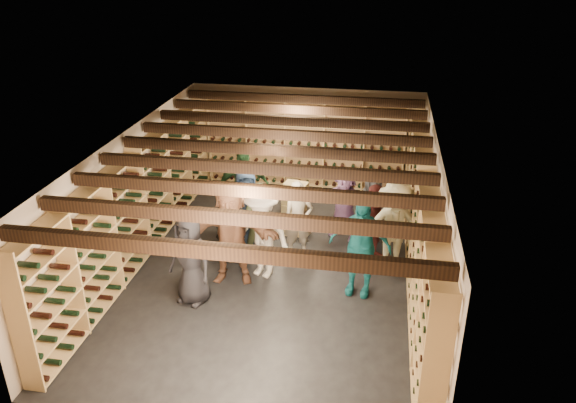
{
  "coord_description": "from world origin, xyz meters",
  "views": [
    {
      "loc": [
        1.76,
        -8.88,
        5.47
      ],
      "look_at": [
        0.21,
        0.2,
        1.22
      ],
      "focal_mm": 35.0,
      "sensor_mm": 36.0,
      "label": 1
    }
  ],
  "objects_px": {
    "person_4": "(360,246)",
    "person_6": "(246,209)",
    "person_5": "(231,234)",
    "crate_stack_right": "(297,226)",
    "person_7": "(298,220)",
    "crate_loose": "(288,228)",
    "person_2": "(261,223)",
    "person_8": "(376,223)",
    "person_10": "(243,188)",
    "crate_stack_left": "(295,197)",
    "person_11": "(344,203)",
    "person_0": "(190,259)",
    "person_1": "(230,225)",
    "person_12": "(372,206)",
    "person_9": "(262,233)",
    "person_3": "(394,228)"
  },
  "relations": [
    {
      "from": "person_8",
      "to": "person_11",
      "type": "height_order",
      "value": "person_11"
    },
    {
      "from": "crate_loose",
      "to": "person_4",
      "type": "relative_size",
      "value": 0.28
    },
    {
      "from": "crate_stack_left",
      "to": "person_11",
      "type": "xyz_separation_m",
      "value": [
        1.15,
        -1.02,
        0.42
      ]
    },
    {
      "from": "person_7",
      "to": "person_1",
      "type": "bearing_deg",
      "value": -178.58
    },
    {
      "from": "person_6",
      "to": "person_11",
      "type": "xyz_separation_m",
      "value": [
        1.83,
        0.76,
        -0.08
      ]
    },
    {
      "from": "person_5",
      "to": "person_6",
      "type": "bearing_deg",
      "value": 86.33
    },
    {
      "from": "person_0",
      "to": "person_9",
      "type": "height_order",
      "value": "person_9"
    },
    {
      "from": "person_1",
      "to": "crate_stack_right",
      "type": "bearing_deg",
      "value": 41.37
    },
    {
      "from": "person_10",
      "to": "person_4",
      "type": "bearing_deg",
      "value": -61.89
    },
    {
      "from": "crate_loose",
      "to": "person_0",
      "type": "height_order",
      "value": "person_0"
    },
    {
      "from": "person_11",
      "to": "person_12",
      "type": "xyz_separation_m",
      "value": [
        0.55,
        -0.01,
        -0.01
      ]
    },
    {
      "from": "person_3",
      "to": "person_12",
      "type": "height_order",
      "value": "person_3"
    },
    {
      "from": "crate_loose",
      "to": "person_12",
      "type": "height_order",
      "value": "person_12"
    },
    {
      "from": "person_1",
      "to": "person_0",
      "type": "bearing_deg",
      "value": -111.76
    },
    {
      "from": "person_0",
      "to": "person_12",
      "type": "relative_size",
      "value": 1.05
    },
    {
      "from": "person_2",
      "to": "person_11",
      "type": "relative_size",
      "value": 1.02
    },
    {
      "from": "person_4",
      "to": "crate_stack_left",
      "type": "bearing_deg",
      "value": 127.0
    },
    {
      "from": "crate_stack_right",
      "to": "person_4",
      "type": "xyz_separation_m",
      "value": [
        1.36,
        -1.94,
        0.73
      ]
    },
    {
      "from": "person_1",
      "to": "person_5",
      "type": "bearing_deg",
      "value": -82.14
    },
    {
      "from": "crate_stack_right",
      "to": "person_7",
      "type": "xyz_separation_m",
      "value": [
        0.17,
        -0.91,
        0.59
      ]
    },
    {
      "from": "crate_stack_left",
      "to": "person_7",
      "type": "xyz_separation_m",
      "value": [
        0.37,
        -1.93,
        0.42
      ]
    },
    {
      "from": "person_4",
      "to": "person_6",
      "type": "xyz_separation_m",
      "value": [
        -2.23,
        1.18,
        -0.06
      ]
    },
    {
      "from": "person_2",
      "to": "person_8",
      "type": "xyz_separation_m",
      "value": [
        2.09,
        0.39,
        -0.02
      ]
    },
    {
      "from": "crate_loose",
      "to": "person_4",
      "type": "bearing_deg",
      "value": -51.43
    },
    {
      "from": "person_1",
      "to": "crate_loose",
      "type": "bearing_deg",
      "value": 46.75
    },
    {
      "from": "crate_stack_left",
      "to": "person_11",
      "type": "relative_size",
      "value": 0.45
    },
    {
      "from": "person_4",
      "to": "person_9",
      "type": "height_order",
      "value": "person_4"
    },
    {
      "from": "crate_loose",
      "to": "person_6",
      "type": "distance_m",
      "value": 1.26
    },
    {
      "from": "crate_stack_right",
      "to": "crate_loose",
      "type": "bearing_deg",
      "value": 180.0
    },
    {
      "from": "person_8",
      "to": "person_4",
      "type": "bearing_deg",
      "value": -125.35
    },
    {
      "from": "person_4",
      "to": "person_6",
      "type": "relative_size",
      "value": 1.08
    },
    {
      "from": "person_0",
      "to": "person_5",
      "type": "bearing_deg",
      "value": 75.56
    },
    {
      "from": "crate_stack_left",
      "to": "person_8",
      "type": "relative_size",
      "value": 0.46
    },
    {
      "from": "crate_stack_left",
      "to": "person_1",
      "type": "relative_size",
      "value": 0.45
    },
    {
      "from": "person_6",
      "to": "crate_stack_right",
      "type": "bearing_deg",
      "value": 21.47
    },
    {
      "from": "person_0",
      "to": "person_6",
      "type": "xyz_separation_m",
      "value": [
        0.47,
        1.92,
        0.04
      ]
    },
    {
      "from": "person_3",
      "to": "person_6",
      "type": "distance_m",
      "value": 2.83
    },
    {
      "from": "person_2",
      "to": "person_6",
      "type": "xyz_separation_m",
      "value": [
        -0.39,
        0.39,
        0.06
      ]
    },
    {
      "from": "crate_stack_left",
      "to": "person_1",
      "type": "height_order",
      "value": "person_1"
    },
    {
      "from": "person_0",
      "to": "person_10",
      "type": "xyz_separation_m",
      "value": [
        0.23,
        2.67,
        0.14
      ]
    },
    {
      "from": "person_9",
      "to": "person_10",
      "type": "relative_size",
      "value": 0.92
    },
    {
      "from": "person_7",
      "to": "person_6",
      "type": "bearing_deg",
      "value": 155.36
    },
    {
      "from": "crate_stack_left",
      "to": "person_8",
      "type": "distance_m",
      "value": 2.56
    },
    {
      "from": "person_6",
      "to": "person_10",
      "type": "distance_m",
      "value": 0.8
    },
    {
      "from": "person_5",
      "to": "person_9",
      "type": "distance_m",
      "value": 0.55
    },
    {
      "from": "person_4",
      "to": "person_11",
      "type": "xyz_separation_m",
      "value": [
        -0.4,
        1.94,
        -0.14
      ]
    },
    {
      "from": "person_3",
      "to": "person_10",
      "type": "relative_size",
      "value": 0.96
    },
    {
      "from": "crate_stack_left",
      "to": "person_11",
      "type": "distance_m",
      "value": 1.6
    },
    {
      "from": "person_10",
      "to": "person_7",
      "type": "bearing_deg",
      "value": -59.12
    },
    {
      "from": "crate_stack_right",
      "to": "person_7",
      "type": "relative_size",
      "value": 0.39
    }
  ]
}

